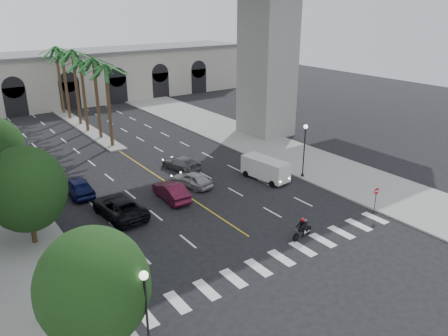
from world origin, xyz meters
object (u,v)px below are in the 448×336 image
car_b (171,191)px  car_d (181,163)px  traffic_signal_far (98,259)px  car_a (192,179)px  do_not_enter_sign (376,195)px  motorcycle_rider (303,228)px  cargo_van (266,168)px  car_c (119,207)px  car_e (78,186)px  pedestrian_a (45,308)px  lamp_post_left_far (32,172)px  lamp_post_right (304,146)px  traffic_signal_near (127,296)px  lamp_post_left_near (147,312)px

car_b → car_d: (4.37, 5.85, -0.08)m
traffic_signal_far → car_d: (14.17, 15.28, -1.83)m
car_a → do_not_enter_sign: do_not_enter_sign is taller
motorcycle_rider → car_d: 17.09m
traffic_signal_far → cargo_van: (19.41, 8.21, -1.35)m
car_c → car_e: car_c is taller
motorcycle_rider → car_d: bearing=79.8°
car_b → car_e: (-6.25, 5.62, 0.05)m
car_e → pedestrian_a: pedestrian_a is taller
do_not_enter_sign → cargo_van: bearing=105.2°
lamp_post_left_far → car_c: size_ratio=0.91×
car_c → pedestrian_a: bearing=46.4°
lamp_post_right → car_a: (-9.90, 4.35, -2.51)m
traffic_signal_near → pedestrian_a: (-3.23, 3.49, -1.52)m
lamp_post_right → cargo_van: bearing=152.5°
lamp_post_left_near → motorcycle_rider: (14.53, 4.69, -2.50)m
lamp_post_right → car_b: bearing=167.2°
car_e → pedestrian_a: size_ratio=2.83×
cargo_van → car_a: bearing=151.2°
motorcycle_rider → pedestrian_a: bearing=164.7°
car_c → car_e: bearing=-80.6°
traffic_signal_near → car_b: 16.71m
traffic_signal_near → car_b: bearing=53.9°
lamp_post_left_near → car_a: bearing=53.4°
traffic_signal_near → car_d: traffic_signal_near is taller
car_a → car_e: 10.16m
pedestrian_a → cargo_van: bearing=20.9°
car_c → motorcycle_rider: bearing=128.3°
motorcycle_rider → car_e: 20.06m
lamp_post_left_near → do_not_enter_sign: (21.90, 4.02, -1.55)m
car_a → car_c: size_ratio=0.71×
lamp_post_left_near → traffic_signal_far: bearing=89.1°
lamp_post_left_far → cargo_van: bearing=-17.9°
traffic_signal_far → car_e: size_ratio=0.76×
car_b → cargo_van: bearing=175.0°
car_d → traffic_signal_near: bearing=42.7°
car_e → lamp_post_right: bearing=157.1°
motorcycle_rider → pedestrian_a: pedestrian_a is taller
traffic_signal_far → motorcycle_rider: size_ratio=1.68×
lamp_post_right → traffic_signal_far: 23.62m
car_a → lamp_post_left_far: bearing=-29.2°
lamp_post_right → car_e: (-19.15, 8.55, -2.41)m
lamp_post_left_far → lamp_post_right: (22.80, -8.00, 0.00)m
traffic_signal_far → pedestrian_a: (-3.23, -0.51, -1.52)m
car_b → car_c: car_c is taller
car_b → lamp_post_left_far: bearing=-24.9°
motorcycle_rider → car_b: 12.15m
car_a → pedestrian_a: bearing=21.9°
lamp_post_right → motorcycle_rider: size_ratio=2.46×
car_c → cargo_van: cargo_van is taller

